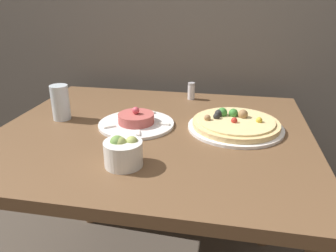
{
  "coord_description": "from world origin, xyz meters",
  "views": [
    {
      "loc": [
        0.24,
        -0.54,
        1.17
      ],
      "look_at": [
        0.06,
        0.39,
        0.78
      ],
      "focal_mm": 35.0,
      "sensor_mm": 36.0,
      "label": 1
    }
  ],
  "objects": [
    {
      "name": "small_bowl",
      "position": [
        -0.02,
        0.2,
        0.78
      ],
      "size": [
        0.1,
        0.1,
        0.08
      ],
      "color": "white",
      "rests_on": "dining_table"
    },
    {
      "name": "drinking_glass",
      "position": [
        -0.35,
        0.48,
        0.8
      ],
      "size": [
        0.06,
        0.06,
        0.12
      ],
      "color": "silver",
      "rests_on": "dining_table"
    },
    {
      "name": "tartare_plate",
      "position": [
        -0.07,
        0.47,
        0.76
      ],
      "size": [
        0.26,
        0.26,
        0.07
      ],
      "color": "white",
      "rests_on": "dining_table"
    },
    {
      "name": "salt_shaker",
      "position": [
        0.08,
        0.8,
        0.78
      ],
      "size": [
        0.03,
        0.03,
        0.07
      ],
      "color": "silver",
      "rests_on": "dining_table"
    },
    {
      "name": "pizza_plate",
      "position": [
        0.27,
        0.5,
        0.76
      ],
      "size": [
        0.32,
        0.32,
        0.06
      ],
      "color": "white",
      "rests_on": "dining_table"
    },
    {
      "name": "dining_table",
      "position": [
        0.0,
        0.45,
        0.64
      ],
      "size": [
        1.03,
        0.89,
        0.74
      ],
      "color": "brown",
      "rests_on": "ground_plane"
    }
  ]
}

